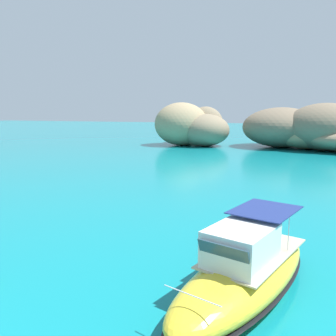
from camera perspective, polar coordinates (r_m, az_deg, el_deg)
islet_large at (r=69.73m, az=22.21°, el=5.62°), size 26.70×20.43×8.36m
islet_small at (r=71.17m, az=4.13°, el=6.74°), size 19.13×16.97×8.67m
motorboat_yellow at (r=13.78m, az=12.57°, el=-16.43°), size 5.44×10.00×3.00m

